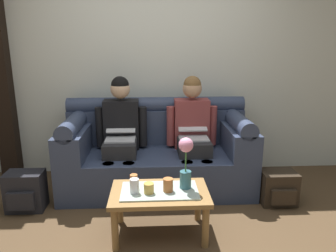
# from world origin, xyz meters

# --- Properties ---
(ground_plane) EXTENTS (14.00, 14.00, 0.00)m
(ground_plane) POSITION_xyz_m (0.00, 0.00, 0.00)
(ground_plane) COLOR #4C3823
(back_wall_patterned) EXTENTS (6.00, 0.12, 2.90)m
(back_wall_patterned) POSITION_xyz_m (0.00, 1.70, 1.45)
(back_wall_patterned) COLOR silver
(back_wall_patterned) RESTS_ON ground_plane
(couch) EXTENTS (2.02, 0.88, 0.96)m
(couch) POSITION_xyz_m (0.00, 1.17, 0.37)
(couch) COLOR #2D3851
(couch) RESTS_ON ground_plane
(person_left) EXTENTS (0.56, 0.67, 1.22)m
(person_left) POSITION_xyz_m (-0.39, 1.17, 0.66)
(person_left) COLOR #232326
(person_left) RESTS_ON ground_plane
(person_right) EXTENTS (0.56, 0.67, 1.22)m
(person_right) POSITION_xyz_m (0.39, 1.17, 0.66)
(person_right) COLOR #232326
(person_right) RESTS_ON ground_plane
(coffee_table) EXTENTS (0.80, 0.50, 0.40)m
(coffee_table) POSITION_xyz_m (0.00, 0.21, 0.33)
(coffee_table) COLOR olive
(coffee_table) RESTS_ON ground_plane
(flower_vase) EXTENTS (0.12, 0.12, 0.43)m
(flower_vase) POSITION_xyz_m (0.21, 0.24, 0.64)
(flower_vase) COLOR #336672
(flower_vase) RESTS_ON coffee_table
(cup_near_left) EXTENTS (0.08, 0.08, 0.11)m
(cup_near_left) POSITION_xyz_m (0.07, 0.18, 0.46)
(cup_near_left) COLOR #B26633
(cup_near_left) RESTS_ON coffee_table
(cup_near_right) EXTENTS (0.08, 0.08, 0.08)m
(cup_near_right) POSITION_xyz_m (-0.09, 0.16, 0.44)
(cup_near_right) COLOR gold
(cup_near_right) RESTS_ON coffee_table
(cup_far_center) EXTENTS (0.06, 0.06, 0.11)m
(cup_far_center) POSITION_xyz_m (-0.21, 0.26, 0.46)
(cup_far_center) COLOR #B26633
(cup_far_center) RESTS_ON coffee_table
(cup_far_left) EXTENTS (0.07, 0.07, 0.12)m
(cup_far_left) POSITION_xyz_m (-0.20, 0.17, 0.46)
(cup_far_left) COLOR silver
(cup_far_left) RESTS_ON coffee_table
(backpack_left) EXTENTS (0.35, 0.27, 0.38)m
(backpack_left) POSITION_xyz_m (-1.27, 0.69, 0.19)
(backpack_left) COLOR black
(backpack_left) RESTS_ON ground_plane
(backpack_right) EXTENTS (0.35, 0.31, 0.33)m
(backpack_right) POSITION_xyz_m (1.20, 0.69, 0.16)
(backpack_right) COLOR #2D2319
(backpack_right) RESTS_ON ground_plane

